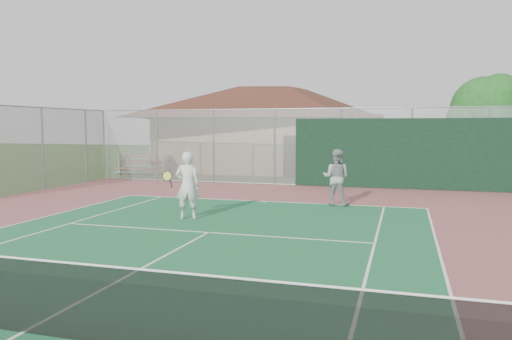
{
  "coord_description": "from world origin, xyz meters",
  "views": [
    {
      "loc": [
        4.71,
        -5.18,
        2.7
      ],
      "look_at": [
        0.42,
        9.25,
        1.38
      ],
      "focal_mm": 35.0,
      "sensor_mm": 36.0,
      "label": 1
    }
  ],
  "objects_px": {
    "player_white_front": "(187,186)",
    "player_grey_back": "(336,178)",
    "clubhouse": "(274,121)",
    "bleachers": "(146,164)",
    "tree": "(486,112)"
  },
  "relations": [
    {
      "from": "bleachers",
      "to": "player_grey_back",
      "type": "xyz_separation_m",
      "value": [
        11.94,
        -8.49,
        0.38
      ]
    },
    {
      "from": "clubhouse",
      "to": "bleachers",
      "type": "xyz_separation_m",
      "value": [
        -6.3,
        -4.81,
        -2.49
      ]
    },
    {
      "from": "player_grey_back",
      "to": "player_white_front",
      "type": "bearing_deg",
      "value": 50.02
    },
    {
      "from": "player_white_front",
      "to": "player_grey_back",
      "type": "xyz_separation_m",
      "value": [
        3.82,
        3.71,
        -0.03
      ]
    },
    {
      "from": "player_grey_back",
      "to": "clubhouse",
      "type": "bearing_deg",
      "value": -61.18
    },
    {
      "from": "bleachers",
      "to": "player_white_front",
      "type": "bearing_deg",
      "value": -65.78
    },
    {
      "from": "tree",
      "to": "clubhouse",
      "type": "bearing_deg",
      "value": 160.72
    },
    {
      "from": "player_white_front",
      "to": "clubhouse",
      "type": "bearing_deg",
      "value": -97.49
    },
    {
      "from": "bleachers",
      "to": "player_white_front",
      "type": "relative_size",
      "value": 1.59
    },
    {
      "from": "tree",
      "to": "player_grey_back",
      "type": "relative_size",
      "value": 2.71
    },
    {
      "from": "tree",
      "to": "player_grey_back",
      "type": "xyz_separation_m",
      "value": [
        -5.92,
        -9.26,
        -2.45
      ]
    },
    {
      "from": "tree",
      "to": "player_white_front",
      "type": "bearing_deg",
      "value": -126.91
    },
    {
      "from": "tree",
      "to": "player_white_front",
      "type": "height_order",
      "value": "tree"
    },
    {
      "from": "bleachers",
      "to": "tree",
      "type": "height_order",
      "value": "tree"
    },
    {
      "from": "player_white_front",
      "to": "player_grey_back",
      "type": "relative_size",
      "value": 1.02
    }
  ]
}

